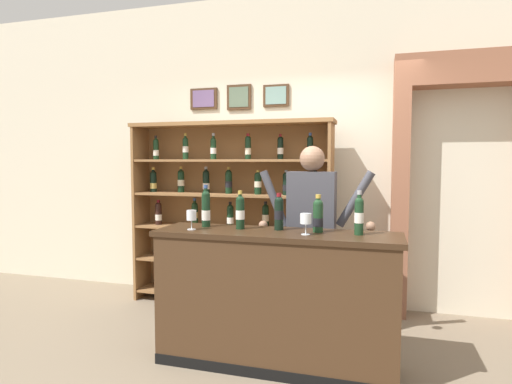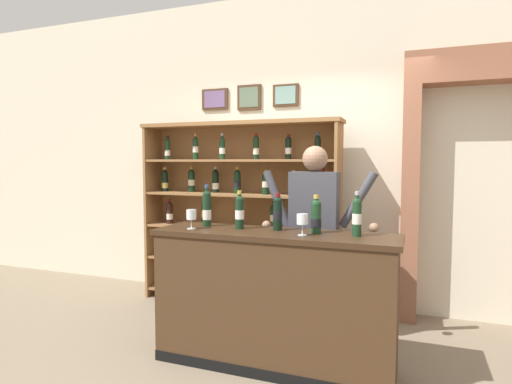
{
  "view_description": "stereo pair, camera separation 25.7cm",
  "coord_description": "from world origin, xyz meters",
  "px_view_note": "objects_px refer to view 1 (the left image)",
  "views": [
    {
      "loc": [
        0.87,
        -3.04,
        1.55
      ],
      "look_at": [
        -0.06,
        0.16,
        1.31
      ],
      "focal_mm": 29.69,
      "sensor_mm": 36.0,
      "label": 1
    },
    {
      "loc": [
        1.11,
        -2.96,
        1.55
      ],
      "look_at": [
        -0.06,
        0.16,
        1.31
      ],
      "focal_mm": 29.69,
      "sensor_mm": 36.0,
      "label": 2
    }
  ],
  "objects_px": {
    "tasting_bottle_vin_santo": "(240,211)",
    "tasting_bottle_prosecco": "(279,212)",
    "tasting_bottle_grappa": "(359,214)",
    "shopkeeper": "(312,221)",
    "wine_glass_right": "(306,220)",
    "wine_shelf": "(231,209)",
    "tasting_counter": "(276,299)",
    "tasting_bottle_chianti": "(206,208)",
    "tasting_bottle_bianco": "(318,215)",
    "wine_glass_spare": "(191,216)"
  },
  "relations": [
    {
      "from": "tasting_bottle_vin_santo",
      "to": "tasting_bottle_prosecco",
      "type": "distance_m",
      "value": 0.3
    },
    {
      "from": "tasting_bottle_prosecco",
      "to": "tasting_bottle_grappa",
      "type": "xyz_separation_m",
      "value": [
        0.6,
        -0.05,
        0.01
      ]
    },
    {
      "from": "shopkeeper",
      "to": "wine_glass_right",
      "type": "bearing_deg",
      "value": -85.35
    },
    {
      "from": "wine_shelf",
      "to": "shopkeeper",
      "type": "relative_size",
      "value": 1.32
    },
    {
      "from": "wine_shelf",
      "to": "tasting_counter",
      "type": "distance_m",
      "value": 1.56
    },
    {
      "from": "wine_shelf",
      "to": "tasting_bottle_vin_santo",
      "type": "xyz_separation_m",
      "value": [
        0.5,
        -1.18,
        0.13
      ]
    },
    {
      "from": "shopkeeper",
      "to": "tasting_bottle_chianti",
      "type": "distance_m",
      "value": 0.92
    },
    {
      "from": "tasting_bottle_chianti",
      "to": "wine_glass_right",
      "type": "height_order",
      "value": "tasting_bottle_chianti"
    },
    {
      "from": "tasting_counter",
      "to": "tasting_bottle_vin_santo",
      "type": "distance_m",
      "value": 0.72
    },
    {
      "from": "tasting_bottle_vin_santo",
      "to": "tasting_bottle_bianco",
      "type": "height_order",
      "value": "tasting_bottle_vin_santo"
    },
    {
      "from": "tasting_counter",
      "to": "tasting_bottle_grappa",
      "type": "height_order",
      "value": "tasting_bottle_grappa"
    },
    {
      "from": "tasting_counter",
      "to": "shopkeeper",
      "type": "xyz_separation_m",
      "value": [
        0.19,
        0.54,
        0.52
      ]
    },
    {
      "from": "tasting_bottle_chianti",
      "to": "tasting_bottle_grappa",
      "type": "height_order",
      "value": "tasting_bottle_chianti"
    },
    {
      "from": "tasting_bottle_bianco",
      "to": "tasting_bottle_grappa",
      "type": "relative_size",
      "value": 0.88
    },
    {
      "from": "tasting_counter",
      "to": "wine_glass_right",
      "type": "height_order",
      "value": "wine_glass_right"
    },
    {
      "from": "tasting_bottle_vin_santo",
      "to": "wine_glass_spare",
      "type": "relative_size",
      "value": 1.97
    },
    {
      "from": "tasting_bottle_prosecco",
      "to": "tasting_counter",
      "type": "bearing_deg",
      "value": -91.85
    },
    {
      "from": "tasting_bottle_grappa",
      "to": "shopkeeper",
      "type": "bearing_deg",
      "value": 129.46
    },
    {
      "from": "wine_glass_right",
      "to": "wine_glass_spare",
      "type": "height_order",
      "value": "wine_glass_right"
    },
    {
      "from": "tasting_counter",
      "to": "shopkeeper",
      "type": "distance_m",
      "value": 0.78
    },
    {
      "from": "tasting_bottle_chianti",
      "to": "tasting_bottle_prosecco",
      "type": "distance_m",
      "value": 0.6
    },
    {
      "from": "tasting_bottle_grappa",
      "to": "wine_glass_right",
      "type": "relative_size",
      "value": 2.06
    },
    {
      "from": "wine_shelf",
      "to": "tasting_bottle_vin_santo",
      "type": "height_order",
      "value": "wine_shelf"
    },
    {
      "from": "wine_shelf",
      "to": "tasting_bottle_prosecco",
      "type": "relative_size",
      "value": 7.8
    },
    {
      "from": "wine_shelf",
      "to": "tasting_bottle_chianti",
      "type": "relative_size",
      "value": 6.54
    },
    {
      "from": "shopkeeper",
      "to": "tasting_bottle_grappa",
      "type": "xyz_separation_m",
      "value": [
        0.41,
        -0.5,
        0.14
      ]
    },
    {
      "from": "tasting_counter",
      "to": "tasting_bottle_vin_santo",
      "type": "relative_size",
      "value": 6.15
    },
    {
      "from": "wine_shelf",
      "to": "tasting_counter",
      "type": "relative_size",
      "value": 1.2
    },
    {
      "from": "tasting_bottle_grappa",
      "to": "wine_glass_spare",
      "type": "relative_size",
      "value": 2.09
    },
    {
      "from": "wine_glass_right",
      "to": "tasting_counter",
      "type": "bearing_deg",
      "value": 164.07
    },
    {
      "from": "tasting_bottle_vin_santo",
      "to": "wine_glass_spare",
      "type": "height_order",
      "value": "tasting_bottle_vin_santo"
    },
    {
      "from": "wine_shelf",
      "to": "shopkeeper",
      "type": "bearing_deg",
      "value": -35.35
    },
    {
      "from": "wine_glass_right",
      "to": "shopkeeper",
      "type": "bearing_deg",
      "value": 94.65
    },
    {
      "from": "tasting_bottle_prosecco",
      "to": "tasting_bottle_grappa",
      "type": "distance_m",
      "value": 0.6
    },
    {
      "from": "wine_shelf",
      "to": "tasting_bottle_prosecco",
      "type": "bearing_deg",
      "value": -55.23
    },
    {
      "from": "wine_shelf",
      "to": "tasting_bottle_chianti",
      "type": "distance_m",
      "value": 1.18
    },
    {
      "from": "tasting_bottle_vin_santo",
      "to": "tasting_bottle_grappa",
      "type": "distance_m",
      "value": 0.9
    },
    {
      "from": "tasting_bottle_vin_santo",
      "to": "tasting_bottle_prosecco",
      "type": "height_order",
      "value": "tasting_bottle_vin_santo"
    },
    {
      "from": "wine_glass_spare",
      "to": "tasting_bottle_chianti",
      "type": "bearing_deg",
      "value": 73.87
    },
    {
      "from": "wine_glass_spare",
      "to": "tasting_bottle_vin_santo",
      "type": "bearing_deg",
      "value": 22.03
    },
    {
      "from": "shopkeeper",
      "to": "wine_glass_right",
      "type": "height_order",
      "value": "shopkeeper"
    },
    {
      "from": "tasting_bottle_bianco",
      "to": "wine_glass_right",
      "type": "xyz_separation_m",
      "value": [
        -0.07,
        -0.14,
        -0.02
      ]
    },
    {
      "from": "tasting_bottle_chianti",
      "to": "tasting_bottle_prosecco",
      "type": "bearing_deg",
      "value": 0.51
    },
    {
      "from": "shopkeeper",
      "to": "tasting_bottle_vin_santo",
      "type": "distance_m",
      "value": 0.7
    },
    {
      "from": "tasting_counter",
      "to": "tasting_bottle_chianti",
      "type": "distance_m",
      "value": 0.89
    },
    {
      "from": "tasting_bottle_prosecco",
      "to": "wine_shelf",
      "type": "bearing_deg",
      "value": 124.77
    },
    {
      "from": "tasting_bottle_grappa",
      "to": "wine_glass_spare",
      "type": "xyz_separation_m",
      "value": [
        -1.25,
        -0.12,
        -0.04
      ]
    },
    {
      "from": "tasting_bottle_bianco",
      "to": "tasting_bottle_grappa",
      "type": "distance_m",
      "value": 0.3
    },
    {
      "from": "tasting_bottle_vin_santo",
      "to": "wine_glass_right",
      "type": "relative_size",
      "value": 1.94
    },
    {
      "from": "tasting_bottle_grappa",
      "to": "wine_glass_spare",
      "type": "distance_m",
      "value": 1.25
    }
  ]
}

